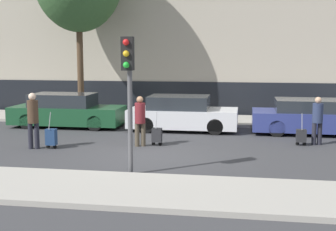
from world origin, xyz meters
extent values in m
plane|color=#38383A|center=(0.00, 0.00, 0.00)|extent=(80.00, 80.00, 0.00)
cube|color=#A39E93|center=(0.00, -3.75, 0.06)|extent=(28.00, 2.50, 0.12)
cube|color=#A39E93|center=(0.00, 7.00, 0.06)|extent=(28.00, 3.00, 0.12)
cube|color=black|center=(0.00, 9.18, 0.80)|extent=(27.44, 0.06, 1.60)
cube|color=#194728|center=(-4.32, 4.61, 0.49)|extent=(4.53, 1.78, 0.70)
cube|color=#23282D|center=(-4.50, 4.61, 1.10)|extent=(2.49, 1.56, 0.52)
cylinder|color=black|center=(-2.92, 3.81, 0.30)|extent=(0.60, 0.18, 0.60)
cylinder|color=black|center=(-2.92, 5.41, 0.30)|extent=(0.60, 0.18, 0.60)
cylinder|color=black|center=(-5.72, 3.81, 0.30)|extent=(0.60, 0.18, 0.60)
cylinder|color=black|center=(-5.72, 5.41, 0.30)|extent=(0.60, 0.18, 0.60)
cube|color=silver|center=(0.45, 4.55, 0.49)|extent=(4.20, 1.88, 0.70)
cube|color=#23282D|center=(0.28, 4.55, 1.10)|extent=(2.31, 1.65, 0.51)
cylinder|color=black|center=(1.75, 3.70, 0.30)|extent=(0.60, 0.18, 0.60)
cylinder|color=black|center=(1.75, 5.40, 0.30)|extent=(0.60, 0.18, 0.60)
cylinder|color=black|center=(-0.85, 3.70, 0.30)|extent=(0.60, 0.18, 0.60)
cylinder|color=black|center=(-0.85, 5.40, 0.30)|extent=(0.60, 0.18, 0.60)
cube|color=navy|center=(5.40, 4.57, 0.49)|extent=(4.58, 1.90, 0.70)
cube|color=#23282D|center=(5.22, 4.57, 1.07)|extent=(2.52, 1.67, 0.45)
cylinder|color=black|center=(3.98, 3.71, 0.30)|extent=(0.60, 0.18, 0.60)
cylinder|color=black|center=(3.98, 5.43, 0.30)|extent=(0.60, 0.18, 0.60)
cylinder|color=#23232D|center=(-3.66, 0.30, 0.41)|extent=(0.15, 0.15, 0.83)
cylinder|color=#23232D|center=(-3.85, 0.26, 0.41)|extent=(0.15, 0.15, 0.83)
cylinder|color=#473323|center=(-3.76, 0.28, 1.19)|extent=(0.34, 0.34, 0.72)
sphere|color=beige|center=(-3.76, 0.28, 1.66)|extent=(0.23, 0.23, 0.23)
cube|color=navy|center=(-3.22, 0.38, 0.38)|extent=(0.32, 0.24, 0.51)
cylinder|color=black|center=(-3.33, 0.38, 0.06)|extent=(0.12, 0.03, 0.12)
cylinder|color=black|center=(-3.10, 0.38, 0.06)|extent=(0.12, 0.03, 0.12)
cylinder|color=gray|center=(-3.22, 0.31, 0.91)|extent=(0.02, 0.19, 0.53)
cylinder|color=#4C4233|center=(-0.42, 1.25, 0.38)|extent=(0.15, 0.15, 0.76)
cylinder|color=#4C4233|center=(-0.61, 1.18, 0.38)|extent=(0.15, 0.15, 0.76)
cylinder|color=maroon|center=(-0.52, 1.21, 1.09)|extent=(0.34, 0.34, 0.66)
sphere|color=#936B4C|center=(-0.52, 1.21, 1.53)|extent=(0.21, 0.21, 0.21)
cube|color=#262628|center=(0.00, 1.41, 0.35)|extent=(0.32, 0.24, 0.46)
cylinder|color=black|center=(-0.11, 1.41, 0.06)|extent=(0.12, 0.03, 0.12)
cylinder|color=black|center=(0.11, 1.41, 0.06)|extent=(0.12, 0.03, 0.12)
cylinder|color=gray|center=(0.00, 1.34, 0.85)|extent=(0.02, 0.19, 0.53)
cylinder|color=#23232D|center=(5.09, 2.35, 0.37)|extent=(0.15, 0.15, 0.74)
cylinder|color=#23232D|center=(5.28, 2.42, 0.37)|extent=(0.15, 0.15, 0.74)
cylinder|color=#283351|center=(5.18, 2.39, 1.06)|extent=(0.34, 0.34, 0.64)
sphere|color=tan|center=(5.18, 2.39, 1.49)|extent=(0.21, 0.21, 0.21)
cube|color=#262628|center=(4.67, 2.20, 0.32)|extent=(0.32, 0.24, 0.41)
cylinder|color=black|center=(4.55, 2.20, 0.06)|extent=(0.12, 0.03, 0.12)
cylinder|color=black|center=(4.78, 2.20, 0.06)|extent=(0.12, 0.03, 0.12)
cylinder|color=gray|center=(4.67, 2.13, 0.80)|extent=(0.02, 0.19, 0.53)
cylinder|color=#515154|center=(0.03, -2.25, 1.71)|extent=(0.12, 0.12, 3.41)
cube|color=black|center=(0.03, -2.43, 3.01)|extent=(0.28, 0.24, 0.80)
sphere|color=red|center=(0.03, -2.58, 3.28)|extent=(0.15, 0.15, 0.15)
sphere|color=gold|center=(0.03, -2.58, 3.01)|extent=(0.15, 0.15, 0.15)
sphere|color=green|center=(0.03, -2.58, 2.75)|extent=(0.15, 0.15, 0.15)
cylinder|color=#4C3826|center=(-4.53, 6.81, 2.32)|extent=(0.28, 0.28, 4.39)
camera|label=1|loc=(2.83, -13.38, 3.06)|focal=50.00mm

